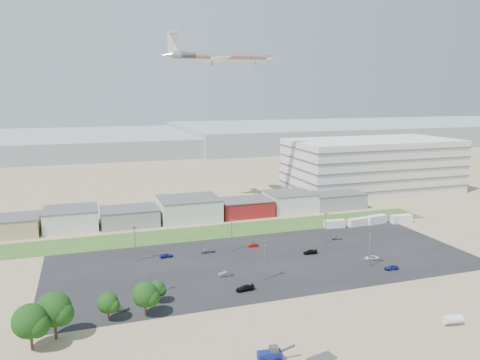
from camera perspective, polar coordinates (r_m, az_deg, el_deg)
name	(u,v)px	position (r m, az deg, el deg)	size (l,w,h in m)	color
ground	(277,291)	(116.06, 4.51, -13.33)	(700.00, 700.00, 0.00)	#93835E
parking_lot	(266,261)	(134.96, 3.15, -9.81)	(120.00, 50.00, 0.01)	black
grass_strip	(218,231)	(162.22, -2.69, -6.27)	(160.00, 16.00, 0.02)	#33501E
hills_backdrop	(181,141)	(422.72, -7.22, 4.71)	(700.00, 200.00, 9.00)	gray
building_row	(160,211)	(175.68, -9.76, -3.75)	(170.00, 20.00, 8.00)	silver
parking_garage	(372,165)	(235.91, 15.79, 1.76)	(80.00, 40.00, 25.00)	silver
telehandler	(270,354)	(88.39, 3.63, -20.43)	(6.93, 2.31, 2.89)	navy
storage_tank_nw	(453,319)	(109.38, 24.50, -15.20)	(3.77, 1.88, 2.26)	silver
box_trailer_a	(335,224)	(169.38, 11.47, -5.26)	(7.34, 2.29, 2.75)	silver
box_trailer_b	(357,222)	(173.50, 14.13, -5.00)	(7.28, 2.27, 2.73)	silver
box_trailer_c	(376,220)	(178.14, 16.26, -4.65)	(8.08, 2.53, 3.03)	silver
box_trailer_d	(402,219)	(182.09, 19.09, -4.49)	(7.90, 2.47, 2.96)	silver
tree_far_left	(30,325)	(97.52, -24.21, -15.80)	(6.85, 6.85, 10.27)	#16330E
tree_left	(54,313)	(99.81, -21.71, -14.82)	(7.20, 7.20, 10.80)	#16330E
tree_mid	(108,305)	(104.27, -15.79, -14.45)	(4.71, 4.71, 7.07)	#16330E
tree_right	(145,297)	(104.05, -11.48, -13.82)	(5.79, 5.79, 8.68)	#16330E
tree_near	(157,291)	(110.22, -10.07, -13.12)	(3.94, 3.94, 5.91)	#16330E
lightpole_front_l	(150,276)	(113.59, -10.93, -11.40)	(1.14, 0.47, 9.65)	slate
lightpole_front_m	(264,261)	(119.98, 2.99, -9.79)	(1.23, 0.51, 10.46)	slate
lightpole_front_r	(369,248)	(133.51, 15.51, -7.98)	(1.26, 0.52, 10.71)	slate
lightpole_back_l	(135,244)	(135.86, -12.67, -7.66)	(1.19, 0.50, 10.12)	slate
lightpole_back_m	(232,235)	(141.34, -1.01, -6.74)	(1.15, 0.48, 9.81)	slate
lightpole_back_r	(325,228)	(150.57, 10.37, -5.83)	(1.15, 0.48, 9.81)	slate
airliner	(220,56)	(195.72, -2.45, 14.84)	(47.08, 32.10, 13.91)	silver
parked_car_0	(372,258)	(140.55, 15.75, -9.11)	(1.92, 4.16, 1.16)	silver
parked_car_2	(391,267)	(134.47, 17.97, -10.11)	(1.53, 3.80, 1.29)	navy
parked_car_3	(245,288)	(115.59, 0.61, -13.04)	(1.84, 4.53, 1.31)	black
parked_car_4	(225,274)	(124.20, -1.79, -11.34)	(1.30, 3.74, 1.23)	#595B5E
parked_car_6	(208,250)	(141.50, -3.93, -8.57)	(1.76, 4.33, 1.26)	#595B5E
parked_car_8	(337,237)	(156.71, 11.72, -6.87)	(1.40, 3.48, 1.19)	#A5A5AA
parked_car_9	(166,256)	(138.93, -8.99, -9.08)	(1.80, 3.90, 1.08)	navy
parked_car_10	(119,308)	(109.38, -14.50, -14.86)	(1.68, 4.13, 1.20)	#595B5E
parked_car_11	(253,245)	(146.27, 1.64, -7.94)	(1.16, 3.32, 1.09)	maroon
parked_car_12	(310,252)	(141.58, 8.54, -8.66)	(1.71, 4.20, 1.22)	black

